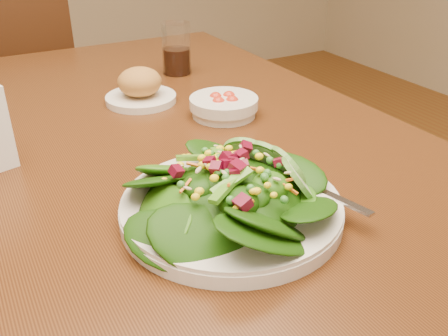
{
  "coord_description": "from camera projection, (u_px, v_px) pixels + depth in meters",
  "views": [
    {
      "loc": [
        -0.3,
        -0.79,
        1.13
      ],
      "look_at": [
        -0.01,
        -0.27,
        0.81
      ],
      "focal_mm": 40.0,
      "sensor_mm": 36.0,
      "label": 1
    }
  ],
  "objects": [
    {
      "name": "dining_table",
      "position": [
        160.0,
        184.0,
        0.96
      ],
      "size": [
        0.9,
        1.4,
        0.75
      ],
      "color": "#522C11",
      "rests_on": "ground_plane"
    },
    {
      "name": "salad_plate",
      "position": [
        238.0,
        194.0,
        0.67
      ],
      "size": [
        0.3,
        0.3,
        0.09
      ],
      "rotation": [
        0.0,
        0.0,
        -0.07
      ],
      "color": "white",
      "rests_on": "dining_table"
    },
    {
      "name": "drinking_glass",
      "position": [
        176.0,
        52.0,
        1.22
      ],
      "size": [
        0.07,
        0.07,
        0.12
      ],
      "color": "silver",
      "rests_on": "dining_table"
    },
    {
      "name": "tomato_bowl",
      "position": [
        224.0,
        106.0,
        0.99
      ],
      "size": [
        0.14,
        0.14,
        0.04
      ],
      "color": "white",
      "rests_on": "dining_table"
    },
    {
      "name": "chair_far",
      "position": [
        21.0,
        108.0,
        1.82
      ],
      "size": [
        0.41,
        0.41,
        0.87
      ],
      "rotation": [
        0.0,
        0.0,
        3.15
      ],
      "color": "#371B0A",
      "rests_on": "ground_plane"
    },
    {
      "name": "bread_plate",
      "position": [
        140.0,
        88.0,
        1.06
      ],
      "size": [
        0.15,
        0.15,
        0.08
      ],
      "color": "white",
      "rests_on": "dining_table"
    }
  ]
}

